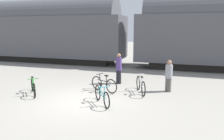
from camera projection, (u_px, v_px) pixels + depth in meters
name	position (u px, v px, depth m)	size (l,w,h in m)	color
ground_plane	(82.00, 101.00, 9.32)	(80.00, 80.00, 0.00)	gray
freight_train	(130.00, 30.00, 17.47)	(28.85, 3.12, 5.51)	black
rail_near	(128.00, 67.00, 17.34)	(40.85, 0.07, 0.01)	#4C4238
rail_far	(132.00, 64.00, 18.69)	(40.85, 0.07, 0.01)	#4C4238
bicycle_silver	(141.00, 85.00, 10.42)	(0.74, 1.68, 0.87)	black
bicycle_black	(104.00, 84.00, 10.63)	(1.55, 0.72, 0.86)	black
bicycle_teal	(102.00, 96.00, 8.88)	(1.14, 1.39, 0.82)	black
bicycle_green	(33.00, 87.00, 10.17)	(1.22, 1.35, 0.83)	black
person_in_purple	(119.00, 69.00, 12.06)	(0.33, 0.33, 1.69)	black
person_in_grey	(169.00, 76.00, 10.54)	(0.34, 0.34, 1.55)	#514C47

